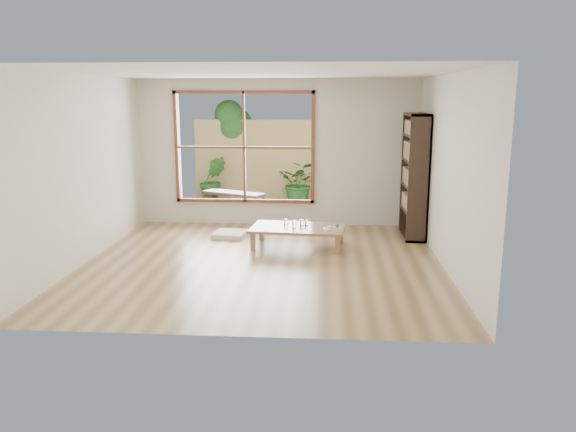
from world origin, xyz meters
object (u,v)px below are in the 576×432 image
food_tray (334,228)px  garden_bench (234,195)px  bookshelf (414,176)px  low_table (298,229)px

food_tray → garden_bench: garden_bench is taller
bookshelf → garden_bench: size_ratio=1.55×
low_table → garden_bench: garden_bench is taller
low_table → food_tray: size_ratio=5.01×
low_table → food_tray: food_tray is taller
bookshelf → garden_bench: (-3.28, 1.67, -0.65)m
garden_bench → food_tray: bearing=-27.7°
food_tray → garden_bench: (-1.96, 2.54, 0.04)m
low_table → bookshelf: (1.87, 0.77, 0.74)m
low_table → food_tray: bearing=-5.4°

